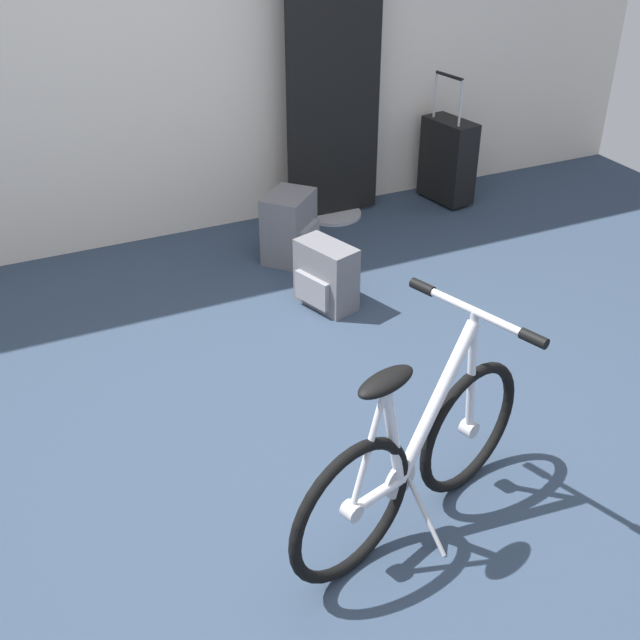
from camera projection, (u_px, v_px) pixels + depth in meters
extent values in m
plane|color=#2D3D51|center=(327.00, 471.00, 3.01)|extent=(6.75, 6.75, 0.00)
cylinder|color=#B7B7BC|center=(333.00, 214.00, 5.04)|extent=(0.36, 0.36, 0.02)
cube|color=black|center=(334.00, 60.00, 4.54)|extent=(0.60, 0.02, 1.89)
torus|color=black|center=(469.00, 428.00, 2.83)|extent=(0.50, 0.20, 0.52)
cylinder|color=#B7B7BC|center=(469.00, 428.00, 2.83)|extent=(0.07, 0.07, 0.06)
torus|color=black|center=(352.00, 511.00, 2.48)|extent=(0.50, 0.20, 0.52)
cylinder|color=#B7B7BC|center=(352.00, 511.00, 2.48)|extent=(0.07, 0.07, 0.06)
cylinder|color=silver|center=(376.00, 495.00, 2.55)|extent=(0.23, 0.10, 0.05)
cylinder|color=silver|center=(436.00, 402.00, 2.59)|extent=(0.35, 0.15, 0.50)
cylinder|color=silver|center=(393.00, 436.00, 2.48)|extent=(0.13, 0.07, 0.43)
cylinder|color=silver|center=(376.00, 495.00, 2.55)|extent=(0.22, 0.09, 0.04)
cylinder|color=silver|center=(471.00, 378.00, 2.69)|extent=(0.08, 0.05, 0.47)
cylinder|color=silver|center=(368.00, 451.00, 2.41)|extent=(0.15, 0.07, 0.42)
ellipsoid|color=black|center=(386.00, 382.00, 2.33)|extent=(0.24, 0.15, 0.05)
cylinder|color=#B7B7BC|center=(474.00, 317.00, 2.55)|extent=(0.03, 0.03, 0.04)
cylinder|color=#B7B7BC|center=(475.00, 311.00, 2.54)|extent=(0.16, 0.43, 0.03)
cylinder|color=black|center=(534.00, 339.00, 2.40)|extent=(0.06, 0.10, 0.04)
cylinder|color=black|center=(423.00, 287.00, 2.67)|extent=(0.06, 0.10, 0.04)
cylinder|color=#B7B7BC|center=(400.00, 480.00, 2.62)|extent=(0.14, 0.06, 0.14)
cylinder|color=#B7B7BC|center=(426.00, 516.00, 2.65)|extent=(0.08, 0.19, 0.24)
cube|color=black|center=(448.00, 160.00, 5.10)|extent=(0.24, 0.38, 0.52)
cylinder|color=#B7B7BC|center=(461.00, 103.00, 4.79)|extent=(0.02, 0.02, 0.28)
cylinder|color=#B7B7BC|center=(435.00, 95.00, 4.95)|extent=(0.02, 0.02, 0.28)
cylinder|color=black|center=(450.00, 76.00, 4.79)|extent=(0.06, 0.23, 0.02)
cylinder|color=black|center=(464.00, 202.00, 5.17)|extent=(0.04, 0.03, 0.04)
cylinder|color=black|center=(438.00, 190.00, 5.35)|extent=(0.04, 0.03, 0.04)
cube|color=slate|center=(326.00, 275.00, 4.00)|extent=(0.25, 0.35, 0.34)
cube|color=gray|center=(312.00, 290.00, 3.97)|extent=(0.10, 0.22, 0.15)
cube|color=slate|center=(289.00, 227.00, 4.43)|extent=(0.37, 0.37, 0.39)
cube|color=gray|center=(310.00, 240.00, 4.42)|extent=(0.18, 0.17, 0.17)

